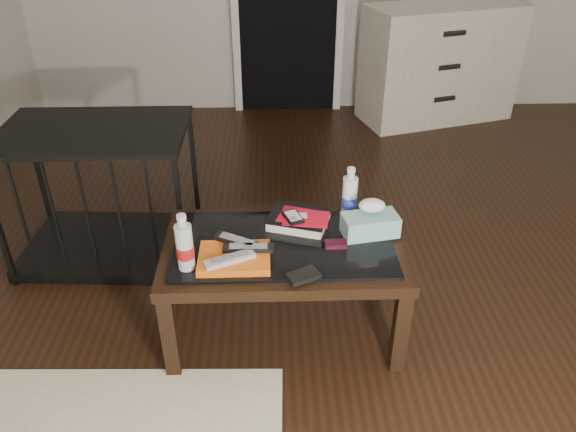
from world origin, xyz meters
name	(u,v)px	position (x,y,z in m)	size (l,w,h in m)	color
ground	(383,286)	(0.00, 0.00, 0.00)	(5.00, 5.00, 0.00)	black
coffee_table	(284,255)	(-0.50, -0.27, 0.40)	(1.00, 0.60, 0.46)	black
dresser	(439,63)	(0.80, 2.23, 0.45)	(1.29, 0.82, 0.90)	silver
pet_crate	(108,214)	(-1.41, 0.36, 0.23)	(0.93, 0.65, 0.71)	black
magazines	(234,258)	(-0.70, -0.39, 0.48)	(0.28, 0.21, 0.03)	orange
remote_silver	(230,259)	(-0.72, -0.43, 0.50)	(0.20, 0.05, 0.02)	#ADADB2
remote_black_front	(248,248)	(-0.65, -0.36, 0.50)	(0.20, 0.05, 0.02)	black
remote_black_back	(237,241)	(-0.69, -0.31, 0.50)	(0.20, 0.05, 0.02)	black
textbook	(299,220)	(-0.44, -0.13, 0.48)	(0.25, 0.20, 0.05)	black
dvd_mailers	(301,216)	(-0.43, -0.15, 0.51)	(0.19, 0.14, 0.01)	red
ipod	(293,217)	(-0.46, -0.17, 0.52)	(0.06, 0.10, 0.02)	black
flip_phone	(336,244)	(-0.29, -0.31, 0.47)	(0.09, 0.05, 0.02)	#330B15
wallet	(303,276)	(-0.44, -0.51, 0.47)	(0.12, 0.07, 0.02)	black
water_bottle_left	(184,242)	(-0.88, -0.43, 0.58)	(0.07, 0.07, 0.24)	silver
water_bottle_right	(350,193)	(-0.21, -0.07, 0.58)	(0.07, 0.07, 0.24)	white
tissue_box	(370,225)	(-0.14, -0.22, 0.51)	(0.23, 0.12, 0.09)	teal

